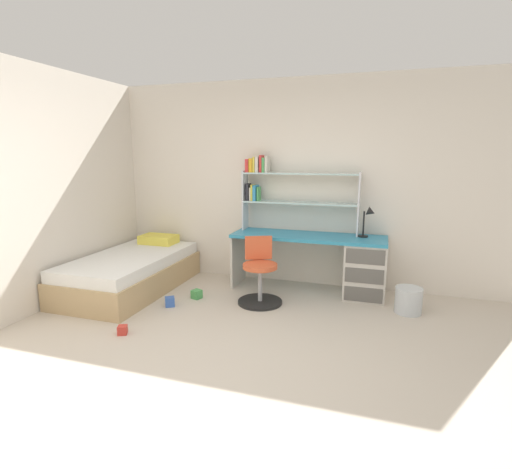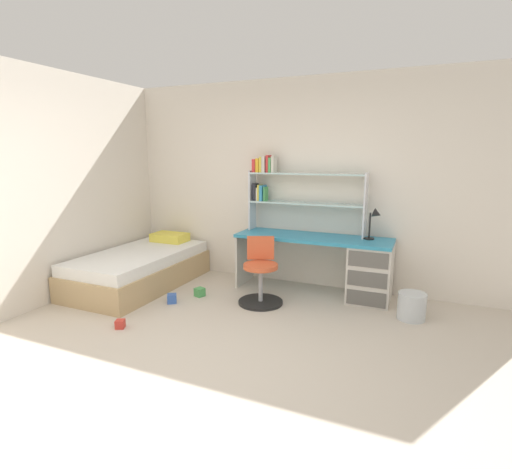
{
  "view_description": "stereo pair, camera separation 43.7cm",
  "coord_description": "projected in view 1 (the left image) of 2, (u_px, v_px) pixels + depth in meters",
  "views": [
    {
      "loc": [
        1.11,
        -2.61,
        1.71
      ],
      "look_at": [
        -0.2,
        1.47,
        0.84
      ],
      "focal_mm": 27.62,
      "sensor_mm": 36.0,
      "label": 1
    },
    {
      "loc": [
        1.52,
        -2.46,
        1.71
      ],
      "look_at": [
        -0.2,
        1.47,
        0.84
      ],
      "focal_mm": 27.62,
      "sensor_mm": 36.0,
      "label": 2
    }
  ],
  "objects": [
    {
      "name": "toy_block_green_2",
      "position": [
        197.0,
        294.0,
        4.76
      ],
      "size": [
        0.13,
        0.13,
        0.1
      ],
      "primitive_type": "cube",
      "rotation": [
        0.0,
        0.0,
        1.24
      ],
      "color": "#479E51",
      "rests_on": "ground_plane"
    },
    {
      "name": "desk",
      "position": [
        348.0,
        263.0,
        4.82
      ],
      "size": [
        1.9,
        0.57,
        0.72
      ],
      "color": "teal",
      "rests_on": "ground_plane"
    },
    {
      "name": "waste_bin",
      "position": [
        408.0,
        300.0,
        4.31
      ],
      "size": [
        0.29,
        0.29,
        0.29
      ],
      "primitive_type": "cylinder",
      "color": "silver",
      "rests_on": "ground_plane"
    },
    {
      "name": "bookshelf_hutch",
      "position": [
        283.0,
        186.0,
        5.06
      ],
      "size": [
        1.5,
        0.22,
        0.98
      ],
      "color": "silver",
      "rests_on": "desk"
    },
    {
      "name": "desk_lamp",
      "position": [
        369.0,
        217.0,
        4.7
      ],
      "size": [
        0.2,
        0.17,
        0.38
      ],
      "color": "black",
      "rests_on": "desk"
    },
    {
      "name": "ground_plane",
      "position": [
        223.0,
        376.0,
        3.12
      ],
      "size": [
        5.86,
        5.94,
        0.02
      ],
      "primitive_type": "cube",
      "color": "beige"
    },
    {
      "name": "room_shell",
      "position": [
        161.0,
        189.0,
        4.38
      ],
      "size": [
        5.86,
        5.94,
        2.66
      ],
      "color": "silver",
      "rests_on": "ground_plane"
    },
    {
      "name": "toy_block_blue_0",
      "position": [
        170.0,
        302.0,
        4.51
      ],
      "size": [
        0.14,
        0.14,
        0.1
      ],
      "primitive_type": "cube",
      "rotation": [
        0.0,
        0.0,
        2.15
      ],
      "color": "#3860B7",
      "rests_on": "ground_plane"
    },
    {
      "name": "toy_block_red_1",
      "position": [
        123.0,
        330.0,
        3.81
      ],
      "size": [
        0.11,
        0.11,
        0.09
      ],
      "primitive_type": "cube",
      "rotation": [
        0.0,
        0.0,
        2.0
      ],
      "color": "red",
      "rests_on": "ground_plane"
    },
    {
      "name": "bed_platform",
      "position": [
        131.0,
        272.0,
        5.05
      ],
      "size": [
        1.03,
        1.89,
        0.58
      ],
      "color": "tan",
      "rests_on": "ground_plane"
    },
    {
      "name": "swivel_chair",
      "position": [
        260.0,
        278.0,
        4.58
      ],
      "size": [
        0.52,
        0.52,
        0.76
      ],
      "color": "black",
      "rests_on": "ground_plane"
    }
  ]
}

